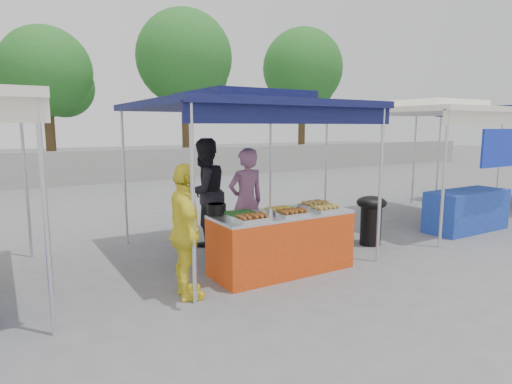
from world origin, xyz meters
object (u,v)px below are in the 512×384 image
vendor_table (282,242)px  vendor_woman (246,202)px  helper_man (204,192)px  cooking_pot (216,209)px  customer_person (186,232)px  wok_burner (371,216)px

vendor_table → vendor_woman: size_ratio=1.17×
helper_man → vendor_table: bearing=86.4°
cooking_pot → vendor_woman: vendor_woman is taller
cooking_pot → customer_person: customer_person is taller
vendor_woman → helper_man: bearing=-70.2°
vendor_table → helper_man: 1.93m
wok_burner → vendor_woman: vendor_woman is taller
vendor_table → helper_man: bearing=100.9°
cooking_pot → vendor_woman: bearing=37.1°
vendor_table → customer_person: 1.58m
helper_man → customer_person: (-1.17, -2.03, -0.11)m
cooking_pot → wok_burner: bearing=-0.0°
wok_burner → vendor_woman: (-2.13, 0.63, 0.34)m
vendor_woman → customer_person: bearing=36.9°
cooking_pot → wok_burner: 2.99m
cooking_pot → wok_burner: (2.96, -0.00, -0.42)m
vendor_woman → helper_man: 0.93m
cooking_pot → helper_man: size_ratio=0.14×
helper_man → customer_person: helper_man is taller
vendor_woman → helper_man: size_ratio=0.93×
wok_burner → vendor_woman: size_ratio=0.51×
vendor_woman → cooking_pot: bearing=36.0°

